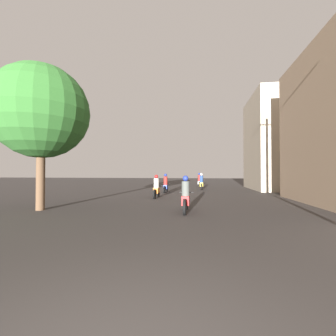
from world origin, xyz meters
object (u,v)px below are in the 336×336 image
object	(u,v)px
motorcycle_blue	(166,185)
motorcycle_white	(199,181)
motorcycle_orange	(156,188)
street_tree	(41,112)
motorcycle_yellow	(201,183)
building_right_far	(273,143)
motorcycle_red	(186,197)

from	to	relation	value
motorcycle_blue	motorcycle_white	size ratio (longest dim) A/B	0.95
motorcycle_orange	street_tree	xyz separation A→B (m)	(-4.11, -5.35, 3.70)
motorcycle_orange	motorcycle_yellow	world-z (taller)	motorcycle_yellow
motorcycle_blue	motorcycle_yellow	distance (m)	4.45
street_tree	building_right_far	bearing A→B (deg)	45.02
motorcycle_white	motorcycle_yellow	bearing A→B (deg)	-86.62
motorcycle_white	street_tree	xyz separation A→B (m)	(-6.80, -17.00, 3.68)
motorcycle_blue	motorcycle_yellow	world-z (taller)	motorcycle_yellow
motorcycle_white	building_right_far	bearing A→B (deg)	-22.72
motorcycle_orange	building_right_far	bearing A→B (deg)	34.84
motorcycle_blue	motorcycle_white	bearing A→B (deg)	68.48
motorcycle_red	motorcycle_white	size ratio (longest dim) A/B	0.93
motorcycle_blue	building_right_far	bearing A→B (deg)	23.08
motorcycle_blue	motorcycle_white	xyz separation A→B (m)	(2.70, 7.69, 0.00)
motorcycle_orange	motorcycle_blue	size ratio (longest dim) A/B	0.98
motorcycle_red	motorcycle_yellow	world-z (taller)	motorcycle_yellow
motorcycle_orange	street_tree	world-z (taller)	street_tree
motorcycle_red	street_tree	size ratio (longest dim) A/B	0.30
motorcycle_orange	motorcycle_yellow	size ratio (longest dim) A/B	1.00
motorcycle_white	motorcycle_blue	bearing A→B (deg)	-108.97
motorcycle_orange	motorcycle_blue	world-z (taller)	motorcycle_blue
motorcycle_red	motorcycle_orange	bearing A→B (deg)	122.37
motorcycle_yellow	building_right_far	bearing A→B (deg)	1.64
motorcycle_blue	motorcycle_yellow	xyz separation A→B (m)	(2.93, 3.35, 0.01)
motorcycle_blue	street_tree	xyz separation A→B (m)	(-4.10, -9.31, 3.68)
motorcycle_orange	motorcycle_yellow	xyz separation A→B (m)	(2.92, 7.31, 0.03)
motorcycle_blue	street_tree	world-z (taller)	street_tree
motorcycle_orange	building_right_far	xyz separation A→B (m)	(9.83, 8.60, 3.90)
motorcycle_orange	motorcycle_white	bearing A→B (deg)	70.65
motorcycle_blue	motorcycle_white	distance (m)	8.15
motorcycle_yellow	motorcycle_white	world-z (taller)	motorcycle_white
motorcycle_red	street_tree	distance (m)	7.33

